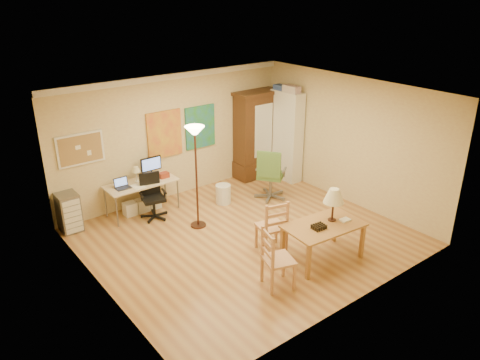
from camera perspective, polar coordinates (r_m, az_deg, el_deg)
floor at (r=8.84m, az=0.75°, el=-6.94°), size 5.50×5.50×0.00m
crown_molding at (r=9.87m, az=-8.30°, el=12.40°), size 5.50×0.08×0.12m
corkboard at (r=9.35m, az=-18.87°, el=3.58°), size 0.90×0.04×0.62m
art_panel_left at (r=10.04m, az=-9.19°, el=5.52°), size 0.80×0.04×1.00m
art_panel_right at (r=10.48m, az=-4.87°, el=6.47°), size 0.75×0.04×0.95m
dining_table at (r=7.99m, az=10.62°, el=-4.37°), size 1.39×0.91×1.25m
ladder_chair_back at (r=8.19m, az=3.96°, el=-5.82°), size 0.56×0.54×1.00m
ladder_chair_left at (r=7.31m, az=4.47°, el=-9.76°), size 0.56×0.57×0.99m
torchiere_lamp at (r=8.61m, az=-5.47°, el=3.97°), size 0.37×0.37×2.02m
computer_desk at (r=9.82m, az=-11.79°, el=-1.62°), size 1.46×0.64×1.10m
office_chair_black at (r=9.60m, az=-10.49°, el=-3.16°), size 0.57×0.57×0.92m
office_chair_green at (r=10.25m, az=3.70°, el=-0.67°), size 0.74×0.73×1.16m
drawer_cart at (r=9.48m, az=-20.13°, el=-3.71°), size 0.38×0.45×0.76m
armoire at (r=11.28m, az=2.04°, el=4.88°), size 1.14×0.54×2.10m
bookshelf at (r=11.14m, az=5.64°, el=5.33°), size 0.32×0.85×2.13m
wastebin at (r=10.08m, az=-2.06°, el=-1.71°), size 0.33×0.33×0.41m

